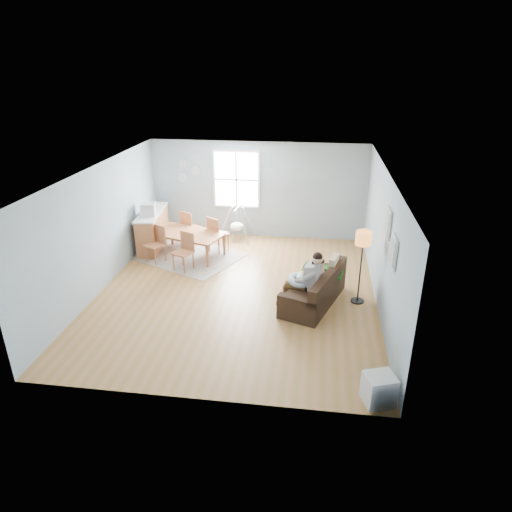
# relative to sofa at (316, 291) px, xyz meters

# --- Properties ---
(room) EXTENTS (8.40, 9.40, 3.90)m
(room) POSITION_rel_sofa_xyz_m (-1.72, 0.28, 2.15)
(room) COLOR olive
(window) EXTENTS (1.32, 0.08, 1.62)m
(window) POSITION_rel_sofa_xyz_m (-2.32, 3.75, 1.38)
(window) COLOR silver
(window) RESTS_ON room
(pictures) EXTENTS (0.05, 1.34, 0.74)m
(pictures) POSITION_rel_sofa_xyz_m (1.25, -0.77, 1.58)
(pictures) COLOR silver
(pictures) RESTS_ON room
(wall_plates) EXTENTS (0.67, 0.02, 0.66)m
(wall_plates) POSITION_rel_sofa_xyz_m (-3.72, 3.75, 1.56)
(wall_plates) COLOR #889CA3
(wall_plates) RESTS_ON room
(sofa) EXTENTS (1.40, 2.06, 0.77)m
(sofa) POSITION_rel_sofa_xyz_m (0.00, 0.00, 0.00)
(sofa) COLOR black
(sofa) RESTS_ON room
(green_throw) EXTENTS (1.00, 0.87, 0.04)m
(green_throw) POSITION_rel_sofa_xyz_m (0.14, 0.62, 0.22)
(green_throw) COLOR #166318
(green_throw) RESTS_ON sofa
(beige_pillow) EXTENTS (0.23, 0.46, 0.45)m
(beige_pillow) POSITION_rel_sofa_xyz_m (0.35, 0.40, 0.42)
(beige_pillow) COLOR tan
(beige_pillow) RESTS_ON sofa
(father) EXTENTS (0.96, 0.57, 1.27)m
(father) POSITION_rel_sofa_xyz_m (-0.20, -0.22, 0.40)
(father) COLOR gray
(father) RESTS_ON sofa
(nursing_pillow) EXTENTS (0.66, 0.66, 0.20)m
(nursing_pillow) POSITION_rel_sofa_xyz_m (-0.34, -0.17, 0.32)
(nursing_pillow) COLOR #C7E6F9
(nursing_pillow) RESTS_ON father
(infant) EXTENTS (0.16, 0.34, 0.13)m
(infant) POSITION_rel_sofa_xyz_m (-0.33, -0.14, 0.40)
(infant) COLOR white
(infant) RESTS_ON nursing_pillow
(toddler) EXTENTS (0.51, 0.36, 0.76)m
(toddler) POSITION_rel_sofa_xyz_m (-0.01, 0.19, 0.38)
(toddler) COLOR white
(toddler) RESTS_ON sofa
(floor_lamp) EXTENTS (0.32, 0.32, 1.59)m
(floor_lamp) POSITION_rel_sofa_xyz_m (0.89, 0.18, 1.04)
(floor_lamp) COLOR black
(floor_lamp) RESTS_ON room
(storage_cube) EXTENTS (0.53, 0.50, 0.48)m
(storage_cube) POSITION_rel_sofa_xyz_m (0.97, -2.92, -0.03)
(storage_cube) COLOR silver
(storage_cube) RESTS_ON room
(rug) EXTENTS (3.11, 2.82, 0.01)m
(rug) POSITION_rel_sofa_xyz_m (-3.32, 2.05, -0.27)
(rug) COLOR gray
(rug) RESTS_ON room
(dining_table) EXTENTS (2.05, 1.53, 0.64)m
(dining_table) POSITION_rel_sofa_xyz_m (-3.32, 2.05, 0.05)
(dining_table) COLOR brown
(dining_table) RESTS_ON rug
(chair_sw) EXTENTS (0.57, 0.57, 0.93)m
(chair_sw) POSITION_rel_sofa_xyz_m (-3.99, 1.67, 0.25)
(chair_sw) COLOR brown
(chair_sw) RESTS_ON rug
(chair_se) EXTENTS (0.56, 0.56, 0.93)m
(chair_se) POSITION_rel_sofa_xyz_m (-3.17, 1.29, 0.26)
(chair_se) COLOR brown
(chair_se) RESTS_ON rug
(chair_nw) EXTENTS (0.60, 0.60, 0.98)m
(chair_nw) POSITION_rel_sofa_xyz_m (-3.48, 2.81, 0.29)
(chair_nw) COLOR brown
(chair_nw) RESTS_ON rug
(chair_ne) EXTENTS (0.60, 0.60, 0.97)m
(chair_ne) POSITION_rel_sofa_xyz_m (-2.65, 2.43, 0.28)
(chair_ne) COLOR brown
(chair_ne) RESTS_ON rug
(counter) EXTENTS (0.72, 1.85, 1.01)m
(counter) POSITION_rel_sofa_xyz_m (-4.42, 2.55, 0.24)
(counter) COLOR brown
(counter) RESTS_ON room
(monitor) EXTENTS (0.41, 0.40, 0.33)m
(monitor) POSITION_rel_sofa_xyz_m (-4.37, 2.21, 0.90)
(monitor) COLOR silver
(monitor) RESTS_ON counter
(baby_swing) EXTENTS (0.97, 0.99, 0.93)m
(baby_swing) POSITION_rel_sofa_xyz_m (-2.27, 3.38, 0.14)
(baby_swing) COLOR silver
(baby_swing) RESTS_ON room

